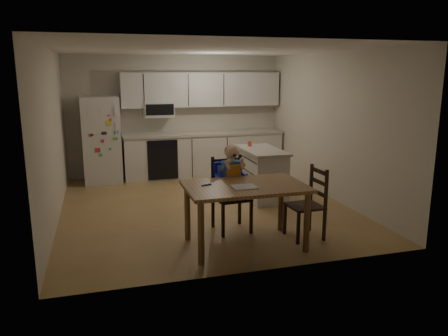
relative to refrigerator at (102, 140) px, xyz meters
name	(u,v)px	position (x,y,z in m)	size (l,w,h in m)	color
room	(197,127)	(1.55, -1.67, 0.40)	(4.52, 5.01, 2.51)	olive
refrigerator	(102,140)	(0.00, 0.00, 0.00)	(0.72, 0.70, 1.70)	silver
kitchen_run	(202,134)	(2.05, 0.09, 0.03)	(3.37, 0.62, 2.15)	silver
kitchen_island	(262,173)	(2.63, -1.95, -0.41)	(0.61, 1.17, 0.86)	silver
red_cup	(250,143)	(2.53, -1.59, 0.06)	(0.08, 0.08, 0.10)	#E15E2F
dining_table	(245,193)	(1.66, -3.92, -0.16)	(1.49, 0.96, 0.80)	brown
napkin	(244,187)	(1.61, -4.02, -0.05)	(0.29, 0.25, 0.01)	silver
toddler_spoon	(206,185)	(1.18, -3.81, -0.05)	(0.02, 0.02, 0.12)	#0D18D3
chair_booster	(230,179)	(1.65, -3.30, -0.12)	(0.49, 0.49, 1.20)	black
chair_side	(312,198)	(2.60, -3.86, -0.31)	(0.44, 0.44, 0.95)	black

